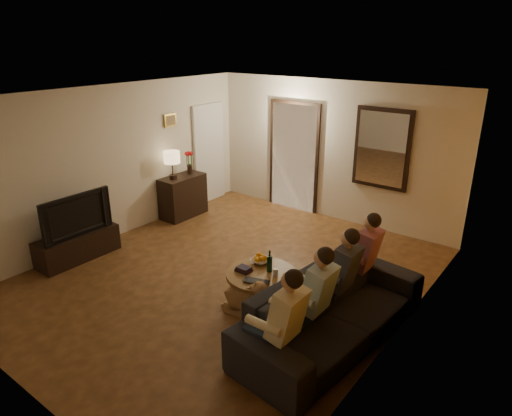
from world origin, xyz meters
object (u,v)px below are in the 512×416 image
Objects in this scene: table_lamp at (172,165)px; laptop at (255,283)px; tv at (73,214)px; wine_bottle at (270,261)px; dresser at (183,196)px; sofa at (333,311)px; coffee_table at (262,288)px; person_b at (313,303)px; person_c at (339,281)px; bowl at (261,261)px; person_d at (361,262)px; dog at (244,295)px; person_a at (282,329)px; tv_stand at (78,246)px.

table_lamp reaches higher than laptop.
tv is 3.25m from wine_bottle.
table_lamp is (0.00, -0.22, 0.67)m from dresser.
coffee_table is (-1.10, 0.11, -0.15)m from sofa.
person_b is 0.60m from person_c.
person_c is (-0.10, 0.30, 0.23)m from sofa.
person_d is at bearing 25.82° from bowl.
person_d is 1.56m from dog.
dresser is 1.62× the size of dog.
person_b is 3.65× the size of laptop.
person_a reaches higher than bowl.
dog is at bearing 146.94° from person_a.
laptop is at bearing 24.28° from dog.
person_d is at bearing -7.99° from table_lamp.
person_c is at bearing 5.44° from wine_bottle.
sofa is 2.14× the size of person_b.
wine_bottle reaches higher than tv_stand.
tv_stand is 1.07× the size of person_c.
wine_bottle reaches higher than coffee_table.
person_c reaches higher than laptop.
person_c is at bearing 24.63° from sofa.
tv is 3.13m from dog.
tv is at bearing -165.31° from wine_bottle.
dog is at bearing -32.16° from dresser.
bowl reaches higher than laptop.
wine_bottle is (-1.05, 0.21, 0.23)m from sofa.
person_a and person_c have the same top height.
person_c reaches higher than tv_stand.
tv_stand is 4.95× the size of bowl.
tv reaches higher than laptop.
laptop is at bearing -82.50° from wine_bottle.
bowl reaches higher than tv_stand.
person_d is at bearing 42.38° from dog.
dresser is 3.48m from wine_bottle.
dresser is at bearing 90.00° from tv_stand.
tv is 0.45× the size of sofa.
wine_bottle is at bearing 151.76° from person_b.
laptop is at bearing -60.75° from bowl.
person_c is (4.09, -1.17, -0.47)m from table_lamp.
dresser reaches higher than tv_stand.
wine_bottle is at bearing 14.69° from tv_stand.
table_lamp is 1.74× the size of wine_bottle.
wine_bottle is (-0.95, -0.69, 0.01)m from person_d.
person_c is at bearing 12.59° from tv_stand.
table_lamp is 3.42m from wine_bottle.
person_a and person_b have the same top height.
tv is 2.05× the size of dog.
wine_bottle is (0.05, 0.10, 0.38)m from coffee_table.
dresser is 4.17m from person_d.
person_a reaches higher than sofa.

